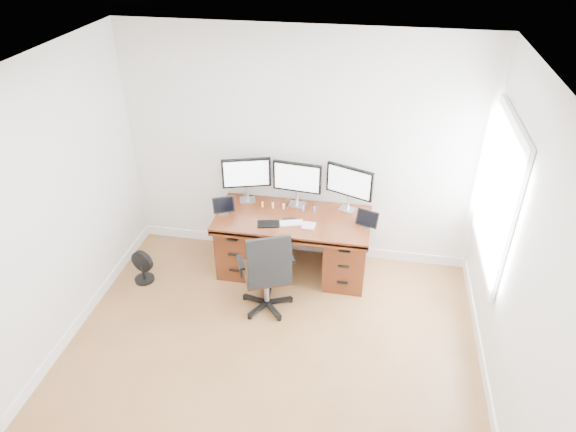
% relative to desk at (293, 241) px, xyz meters
% --- Properties ---
extents(ground, '(4.50, 4.50, 0.00)m').
position_rel_desk_xyz_m(ground, '(0.00, -1.83, -0.40)').
color(ground, brown).
rests_on(ground, ground).
extents(back_wall, '(4.00, 0.10, 2.70)m').
position_rel_desk_xyz_m(back_wall, '(0.00, 0.42, 0.95)').
color(back_wall, silver).
rests_on(back_wall, ground).
extents(right_wall, '(0.10, 4.50, 2.70)m').
position_rel_desk_xyz_m(right_wall, '(2.00, -1.72, 0.95)').
color(right_wall, silver).
rests_on(right_wall, ground).
extents(desk, '(1.70, 0.80, 0.75)m').
position_rel_desk_xyz_m(desk, '(0.00, 0.00, 0.00)').
color(desk, '#522310').
rests_on(desk, ground).
extents(office_chair, '(0.70, 0.70, 1.00)m').
position_rel_desk_xyz_m(office_chair, '(-0.15, -0.71, -0.07)').
color(office_chair, black).
rests_on(office_chair, ground).
extents(floor_fan, '(0.27, 0.22, 0.39)m').
position_rel_desk_xyz_m(floor_fan, '(-1.64, -0.50, -0.22)').
color(floor_fan, black).
rests_on(floor_fan, ground).
extents(monitor_left, '(0.54, 0.20, 0.53)m').
position_rel_desk_xyz_m(monitor_left, '(-0.58, 0.24, 0.68)').
color(monitor_left, silver).
rests_on(monitor_left, desk).
extents(monitor_center, '(0.55, 0.16, 0.53)m').
position_rel_desk_xyz_m(monitor_center, '(-0.00, 0.24, 0.68)').
color(monitor_center, silver).
rests_on(monitor_center, desk).
extents(monitor_right, '(0.52, 0.24, 0.53)m').
position_rel_desk_xyz_m(monitor_right, '(0.58, 0.24, 0.68)').
color(monitor_right, silver).
rests_on(monitor_right, desk).
extents(tablet_left, '(0.25, 0.16, 0.19)m').
position_rel_desk_xyz_m(tablet_left, '(-0.77, -0.08, 0.43)').
color(tablet_left, silver).
rests_on(tablet_left, desk).
extents(tablet_right, '(0.25, 0.14, 0.19)m').
position_rel_desk_xyz_m(tablet_right, '(0.81, -0.08, 0.43)').
color(tablet_right, silver).
rests_on(tablet_right, desk).
extents(keyboard, '(0.27, 0.17, 0.01)m').
position_rel_desk_xyz_m(keyboard, '(0.01, -0.16, 0.36)').
color(keyboard, white).
rests_on(keyboard, desk).
extents(trackpad, '(0.14, 0.14, 0.01)m').
position_rel_desk_xyz_m(trackpad, '(0.20, -0.17, 0.35)').
color(trackpad, silver).
rests_on(trackpad, desk).
extents(drawing_tablet, '(0.26, 0.19, 0.01)m').
position_rel_desk_xyz_m(drawing_tablet, '(-0.24, -0.22, 0.35)').
color(drawing_tablet, black).
rests_on(drawing_tablet, desk).
extents(phone, '(0.15, 0.11, 0.01)m').
position_rel_desk_xyz_m(phone, '(-0.03, -0.09, 0.35)').
color(phone, black).
rests_on(phone, desk).
extents(figurine_orange, '(0.03, 0.03, 0.07)m').
position_rel_desk_xyz_m(figurine_orange, '(-0.38, 0.12, 0.39)').
color(figurine_orange, '#FFAC43').
rests_on(figurine_orange, desk).
extents(figurine_yellow, '(0.03, 0.03, 0.07)m').
position_rel_desk_xyz_m(figurine_yellow, '(-0.25, 0.12, 0.39)').
color(figurine_yellow, '#D9BA60').
rests_on(figurine_yellow, desk).
extents(figurine_pink, '(0.03, 0.03, 0.07)m').
position_rel_desk_xyz_m(figurine_pink, '(-0.13, 0.12, 0.39)').
color(figurine_pink, '#F48DC9').
rests_on(figurine_pink, desk).
extents(figurine_purple, '(0.03, 0.03, 0.07)m').
position_rel_desk_xyz_m(figurine_purple, '(0.09, 0.12, 0.39)').
color(figurine_purple, '#A05CDE').
rests_on(figurine_purple, desk).
extents(figurine_blue, '(0.03, 0.03, 0.07)m').
position_rel_desk_xyz_m(figurine_blue, '(0.22, 0.12, 0.39)').
color(figurine_blue, '#488CE8').
rests_on(figurine_blue, desk).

